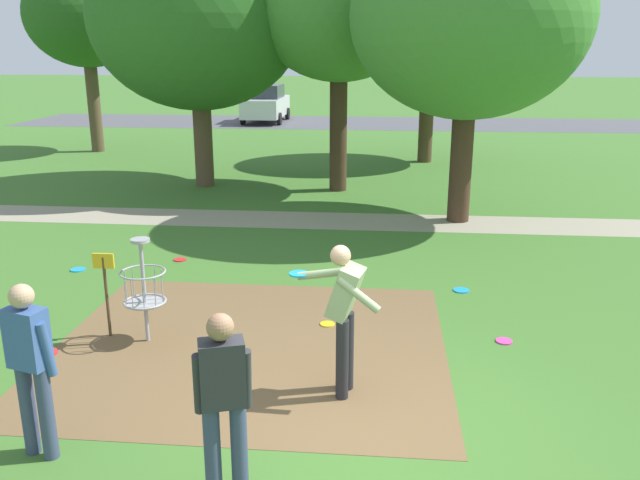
{
  "coord_description": "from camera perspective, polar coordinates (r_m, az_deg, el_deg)",
  "views": [
    {
      "loc": [
        0.1,
        -5.75,
        3.7
      ],
      "look_at": [
        -0.76,
        3.33,
        1.0
      ],
      "focal_mm": 36.86,
      "sensor_mm": 36.0,
      "label": 1
    }
  ],
  "objects": [
    {
      "name": "ground_plane",
      "position": [
        6.84,
        3.86,
        -16.32
      ],
      "size": [
        160.0,
        160.0,
        0.0
      ],
      "primitive_type": "plane",
      "color": "#3D6B28"
    },
    {
      "name": "dirt_tee_pad",
      "position": [
        8.59,
        -6.05,
        -9.11
      ],
      "size": [
        4.97,
        4.45,
        0.01
      ],
      "primitive_type": "cube",
      "color": "brown",
      "rests_on": "ground"
    },
    {
      "name": "disc_golf_basket",
      "position": [
        8.72,
        -15.39,
        -3.88
      ],
      "size": [
        0.98,
        0.58,
        1.39
      ],
      "color": "#9E9EA3",
      "rests_on": "ground"
    },
    {
      "name": "player_foreground_watching",
      "position": [
        5.5,
        -8.38,
        -13.49
      ],
      "size": [
        0.5,
        0.44,
        1.71
      ],
      "color": "#384260",
      "rests_on": "ground"
    },
    {
      "name": "player_throwing",
      "position": [
        6.57,
        -23.82,
        -9.61
      ],
      "size": [
        0.5,
        0.44,
        1.71
      ],
      "color": "#384260",
      "rests_on": "ground"
    },
    {
      "name": "player_waiting_left",
      "position": [
        7.07,
        2.08,
        -6.11
      ],
      "size": [
        1.03,
        0.68,
        1.71
      ],
      "color": "#232328",
      "rests_on": "ground"
    },
    {
      "name": "frisbee_near_basket",
      "position": [
        12.07,
        -12.06,
        -1.68
      ],
      "size": [
        0.22,
        0.22,
        0.02
      ],
      "primitive_type": "cylinder",
      "color": "red",
      "rests_on": "ground"
    },
    {
      "name": "frisbee_by_tee",
      "position": [
        8.98,
        15.69,
        -8.45
      ],
      "size": [
        0.21,
        0.21,
        0.02
      ],
      "primitive_type": "cylinder",
      "color": "#E53D99",
      "rests_on": "ground"
    },
    {
      "name": "frisbee_mid_grass",
      "position": [
        9.15,
        0.65,
        -7.31
      ],
      "size": [
        0.2,
        0.2,
        0.02
      ],
      "primitive_type": "cylinder",
      "color": "gold",
      "rests_on": "ground"
    },
    {
      "name": "frisbee_far_left",
      "position": [
        10.59,
        12.16,
        -4.29
      ],
      "size": [
        0.25,
        0.25,
        0.02
      ],
      "primitive_type": "cylinder",
      "color": "#1E93DB",
      "rests_on": "ground"
    },
    {
      "name": "frisbee_far_right",
      "position": [
        12.04,
        -20.27,
        -2.42
      ],
      "size": [
        0.25,
        0.25,
        0.02
      ],
      "primitive_type": "cylinder",
      "color": "#1E93DB",
      "rests_on": "ground"
    },
    {
      "name": "tree_near_left",
      "position": [
        18.14,
        -10.63,
        18.42
      ],
      "size": [
        5.55,
        5.55,
        6.76
      ],
      "color": "brown",
      "rests_on": "ground"
    },
    {
      "name": "tree_near_right",
      "position": [
        17.25,
        1.69,
        19.55
      ],
      "size": [
        4.33,
        4.33,
        6.49
      ],
      "color": "#422D1E",
      "rests_on": "ground"
    },
    {
      "name": "tree_mid_left",
      "position": [
        14.36,
        12.89,
        18.38
      ],
      "size": [
        4.89,
        4.89,
        6.37
      ],
      "color": "#422D1E",
      "rests_on": "ground"
    },
    {
      "name": "tree_mid_center",
      "position": [
        25.29,
        -19.68,
        17.83
      ],
      "size": [
        4.13,
        4.13,
        6.48
      ],
      "color": "brown",
      "rests_on": "ground"
    },
    {
      "name": "tree_mid_right",
      "position": [
        21.98,
        9.53,
        17.17
      ],
      "size": [
        4.68,
        4.68,
        6.04
      ],
      "color": "#4C3823",
      "rests_on": "ground"
    },
    {
      "name": "parking_lot_strip",
      "position": [
        33.41,
        5.25,
        10.08
      ],
      "size": [
        36.0,
        6.0,
        0.01
      ],
      "primitive_type": "cube",
      "color": "#4C4C51",
      "rests_on": "ground"
    },
    {
      "name": "parked_car_leftmost",
      "position": [
        33.81,
        -4.74,
        11.74
      ],
      "size": [
        2.02,
        4.22,
        1.84
      ],
      "color": "silver",
      "rests_on": "ground"
    },
    {
      "name": "gravel_path",
      "position": [
        14.44,
        4.8,
        1.6
      ],
      "size": [
        40.0,
        1.46,
        0.0
      ],
      "primitive_type": "cube",
      "color": "gray",
      "rests_on": "ground"
    }
  ]
}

